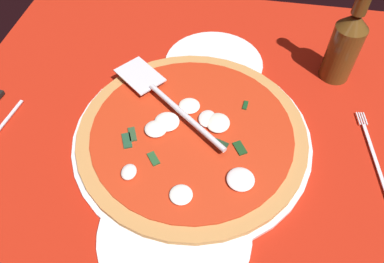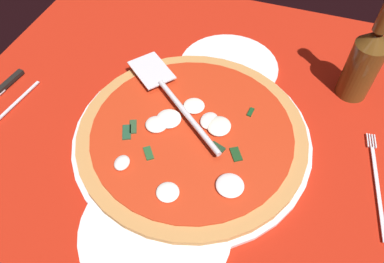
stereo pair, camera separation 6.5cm
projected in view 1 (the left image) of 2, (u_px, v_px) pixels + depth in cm
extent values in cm
cube|color=#B01E0E|center=(185.00, 136.00, 68.02)|extent=(91.87, 91.87, 0.80)
cube|color=silver|center=(126.00, 252.00, 54.18)|extent=(9.19, 9.19, 0.10)
cube|color=silver|center=(10.00, 232.00, 56.10)|extent=(9.19, 9.19, 0.10)
cube|color=silver|center=(315.00, 224.00, 56.88)|extent=(9.19, 9.19, 0.10)
cube|color=silver|center=(198.00, 206.00, 58.80)|extent=(9.19, 9.19, 0.10)
cube|color=silver|center=(88.00, 188.00, 60.73)|extent=(9.19, 9.19, 0.10)
cube|color=silver|center=(369.00, 182.00, 61.50)|extent=(9.19, 9.19, 0.10)
cube|color=silver|center=(259.00, 166.00, 63.43)|extent=(9.19, 9.19, 0.10)
cube|color=silver|center=(155.00, 151.00, 65.36)|extent=(9.19, 9.19, 0.10)
cube|color=silver|center=(57.00, 137.00, 67.28)|extent=(9.19, 9.19, 0.10)
cube|color=silver|center=(312.00, 132.00, 68.06)|extent=(9.19, 9.19, 0.10)
cube|color=silver|center=(213.00, 119.00, 69.98)|extent=(9.19, 9.19, 0.10)
cube|color=silver|center=(120.00, 107.00, 71.91)|extent=(9.19, 9.19, 0.10)
cube|color=silver|center=(32.00, 95.00, 73.84)|extent=(9.19, 9.19, 0.10)
cube|color=silver|center=(358.00, 102.00, 72.68)|extent=(9.19, 9.19, 0.10)
cube|color=silver|center=(264.00, 91.00, 74.61)|extent=(9.19, 9.19, 0.10)
cube|color=silver|center=(175.00, 80.00, 76.54)|extent=(9.19, 9.19, 0.10)
cube|color=silver|center=(91.00, 70.00, 78.47)|extent=(9.19, 9.19, 0.10)
cube|color=silver|center=(11.00, 60.00, 80.39)|extent=(9.19, 9.19, 0.10)
cube|color=silver|center=(309.00, 66.00, 79.24)|extent=(9.19, 9.19, 0.10)
cube|color=silver|center=(224.00, 56.00, 81.17)|extent=(9.19, 9.19, 0.10)
cube|color=silver|center=(144.00, 47.00, 83.09)|extent=(9.19, 9.19, 0.10)
cube|color=silver|center=(66.00, 38.00, 85.02)|extent=(9.19, 9.19, 0.10)
cube|color=silver|center=(349.00, 44.00, 83.86)|extent=(9.19, 9.19, 0.10)
cube|color=silver|center=(268.00, 35.00, 85.79)|extent=(9.19, 9.19, 0.10)
cube|color=silver|center=(191.00, 27.00, 87.72)|extent=(9.19, 9.19, 0.10)
cube|color=silver|center=(116.00, 19.00, 89.65)|extent=(9.19, 9.19, 0.10)
cube|color=silver|center=(45.00, 12.00, 91.57)|extent=(9.19, 9.19, 0.10)
cube|color=silver|center=(307.00, 16.00, 90.42)|extent=(9.19, 9.19, 0.10)
cube|color=silver|center=(233.00, 9.00, 92.35)|extent=(9.19, 9.19, 0.10)
cube|color=silver|center=(162.00, 2.00, 94.27)|extent=(9.19, 9.19, 0.10)
cylinder|color=silver|center=(192.00, 137.00, 66.58)|extent=(42.63, 42.63, 1.13)
cylinder|color=silver|center=(175.00, 233.00, 55.37)|extent=(23.21, 23.21, 1.00)
cylinder|color=white|center=(214.00, 64.00, 78.85)|extent=(20.82, 20.82, 1.00)
cylinder|color=#BF8446|center=(192.00, 133.00, 65.71)|extent=(40.85, 40.85, 1.06)
cylinder|color=red|center=(192.00, 131.00, 65.18)|extent=(35.94, 35.94, 0.30)
ellipsoid|color=white|center=(129.00, 172.00, 59.07)|extent=(3.04, 2.49, 1.13)
ellipsoid|color=white|center=(181.00, 195.00, 56.72)|extent=(3.63, 3.65, 0.80)
ellipsoid|color=white|center=(241.00, 179.00, 58.30)|extent=(4.47, 4.50, 1.00)
ellipsoid|color=white|center=(218.00, 123.00, 65.36)|extent=(4.56, 4.22, 1.17)
ellipsoid|color=white|center=(207.00, 119.00, 66.10)|extent=(4.02, 3.23, 0.97)
ellipsoid|color=white|center=(156.00, 129.00, 64.54)|extent=(3.82, 3.95, 1.11)
ellipsoid|color=white|center=(188.00, 106.00, 68.03)|extent=(3.93, 3.95, 0.96)
ellipsoid|color=white|center=(166.00, 124.00, 65.32)|extent=(4.51, 4.50, 1.04)
cube|color=#183E1B|center=(240.00, 148.00, 62.48)|extent=(3.14, 2.75, 0.30)
cube|color=#1A3620|center=(221.00, 143.00, 63.09)|extent=(1.88, 2.76, 0.30)
cube|color=#14411E|center=(245.00, 105.00, 68.54)|extent=(2.12, 1.02, 0.30)
cube|color=#225028|center=(153.00, 159.00, 61.15)|extent=(2.90, 2.65, 0.30)
cube|color=#1F492E|center=(127.00, 141.00, 63.47)|extent=(3.52, 2.66, 0.30)
cube|color=#294A2B|center=(132.00, 134.00, 64.32)|extent=(3.26, 2.34, 0.30)
cube|color=silver|center=(140.00, 75.00, 71.83)|extent=(10.53, 10.96, 0.30)
cylinder|color=silver|center=(188.00, 116.00, 64.87)|extent=(13.19, 15.95, 1.00)
cube|color=silver|center=(377.00, 165.00, 62.67)|extent=(17.54, 3.06, 0.25)
cube|color=silver|center=(365.00, 119.00, 69.02)|extent=(3.00, 0.64, 0.25)
cube|color=silver|center=(363.00, 119.00, 69.03)|extent=(3.00, 0.64, 0.25)
cube|color=silver|center=(360.00, 119.00, 69.04)|extent=(3.00, 0.64, 0.25)
cube|color=silver|center=(358.00, 118.00, 69.05)|extent=(3.00, 0.64, 0.25)
cylinder|color=#553714|center=(342.00, 54.00, 72.40)|extent=(6.06, 6.06, 12.13)
cone|color=#553714|center=(355.00, 21.00, 66.43)|extent=(6.06, 6.06, 3.04)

